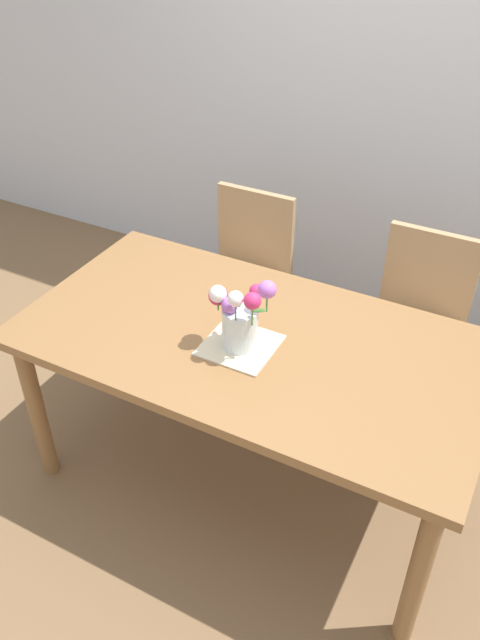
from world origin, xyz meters
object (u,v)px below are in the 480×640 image
chair_left (245,266)px  flower_vase (239,316)px  chair_right (418,314)px  dining_table (252,355)px

chair_left → flower_vase: size_ratio=3.24×
chair_right → chair_left: bearing=0.0°
chair_right → flower_vase: (-0.47, -0.88, 0.40)m
dining_table → chair_right: (0.45, 0.81, -0.17)m
chair_left → flower_vase: (0.43, -0.88, 0.40)m
flower_vase → chair_left: bearing=116.1°
chair_left → chair_right: size_ratio=1.00×
chair_left → chair_right: same height
chair_right → dining_table: bearing=61.0°
dining_table → chair_right: size_ratio=1.98×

